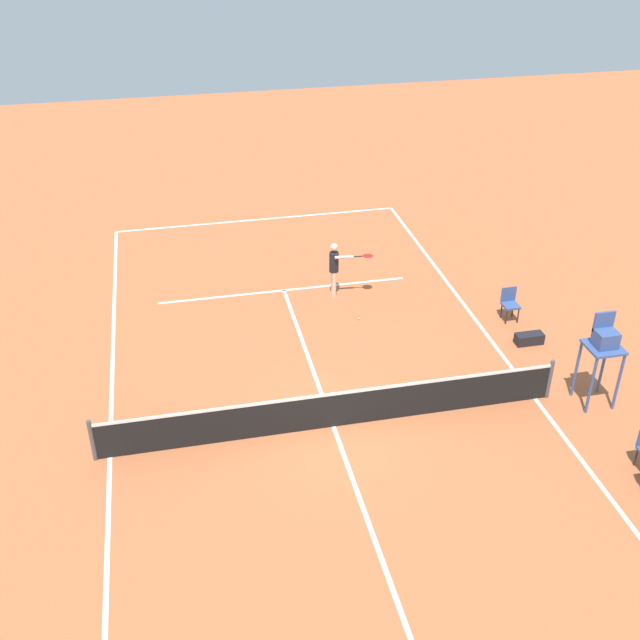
# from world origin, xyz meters

# --- Properties ---
(ground_plane) EXTENTS (60.00, 60.00, 0.00)m
(ground_plane) POSITION_xyz_m (0.00, 0.00, 0.00)
(ground_plane) COLOR #B76038
(court_lines) EXTENTS (10.21, 24.35, 0.01)m
(court_lines) POSITION_xyz_m (0.00, 0.00, 0.00)
(court_lines) COLOR white
(court_lines) RESTS_ON ground
(tennis_net) EXTENTS (10.81, 0.10, 1.07)m
(tennis_net) POSITION_xyz_m (0.00, 0.00, 0.50)
(tennis_net) COLOR #4C4C51
(tennis_net) RESTS_ON ground
(player_serving) EXTENTS (1.26, 0.66, 1.70)m
(player_serving) POSITION_xyz_m (-1.47, -6.08, 1.01)
(player_serving) COLOR beige
(player_serving) RESTS_ON ground
(tennis_ball) EXTENTS (0.07, 0.07, 0.07)m
(tennis_ball) POSITION_xyz_m (-1.80, -4.51, 0.03)
(tennis_ball) COLOR #CCE033
(tennis_ball) RESTS_ON ground
(umpire_chair) EXTENTS (0.80, 0.80, 2.41)m
(umpire_chair) POSITION_xyz_m (-6.33, 0.39, 1.61)
(umpire_chair) COLOR #38518C
(umpire_chair) RESTS_ON ground
(courtside_chair_mid) EXTENTS (0.44, 0.46, 0.95)m
(courtside_chair_mid) POSITION_xyz_m (-5.98, -3.66, 0.53)
(courtside_chair_mid) COLOR #262626
(courtside_chair_mid) RESTS_ON ground
(equipment_bag) EXTENTS (0.76, 0.32, 0.30)m
(equipment_bag) POSITION_xyz_m (-5.99, -2.33, 0.15)
(equipment_bag) COLOR black
(equipment_bag) RESTS_ON ground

